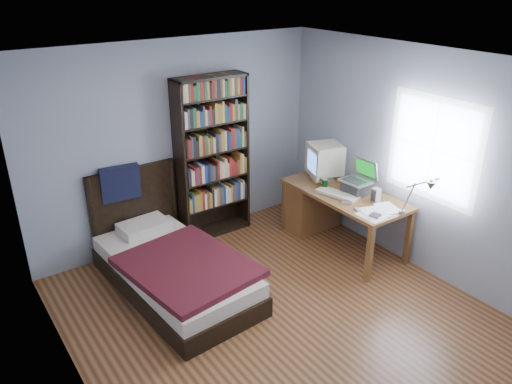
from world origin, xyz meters
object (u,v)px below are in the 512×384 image
laptop (356,185)px  keyboard (338,194)px  desk (319,203)px  desk_lamp (426,188)px  crt_monitor (324,159)px  speaker (376,195)px  soda_can (325,184)px  bookshelf (212,158)px  bed (171,266)px

laptop → keyboard: bearing=160.7°
desk → desk_lamp: bearing=-90.0°
crt_monitor → speaker: 0.88m
laptop → soda_can: (-0.21, 0.31, -0.05)m
keyboard → bookshelf: bearing=113.1°
laptop → bookshelf: size_ratio=0.20×
desk → soda_can: 0.46m
desk_lamp → keyboard: bearing=97.7°
crt_monitor → speaker: size_ratio=3.26×
desk_lamp → bookshelf: 2.60m
desk → crt_monitor: (0.06, 0.02, 0.58)m
laptop → desk_lamp: bearing=-94.2°
desk_lamp → bed: (-2.15, 1.53, -0.93)m
desk → laptop: 0.70m
crt_monitor → bookshelf: (-1.18, 0.76, 0.04)m
desk_lamp → keyboard: desk_lamp is taller
soda_can → bed: bearing=174.1°
desk_lamp → crt_monitor: bearing=87.9°
bookshelf → crt_monitor: bearing=-32.8°
desk → speaker: 0.93m
bed → soda_can: bearing=-5.9°
bookshelf → desk: bearing=-34.9°
laptop → desk: bearing=97.8°
laptop → soda_can: 0.38m
desk → bed: (-2.15, -0.02, -0.16)m
desk → laptop: size_ratio=3.85×
laptop → soda_can: size_ratio=3.27×
crt_monitor → speaker: crt_monitor is taller
laptop → crt_monitor: bearing=91.7°
bookshelf → keyboard: bearing=-52.0°
laptop → bed: bed is taller
bookshelf → bed: 1.52m
desk_lamp → bed: bearing=144.5°
crt_monitor → bookshelf: 1.40m
desk_lamp → keyboard: size_ratio=1.10×
crt_monitor → bookshelf: size_ratio=0.26×
desk → bookshelf: size_ratio=0.78×
desk_lamp → laptop: bearing=85.8°
speaker → bed: size_ratio=0.08×
desk → crt_monitor: bearing=22.5°
crt_monitor → laptop: size_ratio=1.27×
desk → bookshelf: 1.50m
laptop → bed: bearing=166.8°
laptop → keyboard: (-0.22, 0.08, -0.10)m
crt_monitor → soda_can: 0.38m
desk_lamp → soda_can: (-0.14, 1.32, -0.39)m
desk → crt_monitor: 0.59m
desk → bookshelf: bearing=145.1°
keyboard → bookshelf: bookshelf is taller
desk_lamp → soda_can: 1.39m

